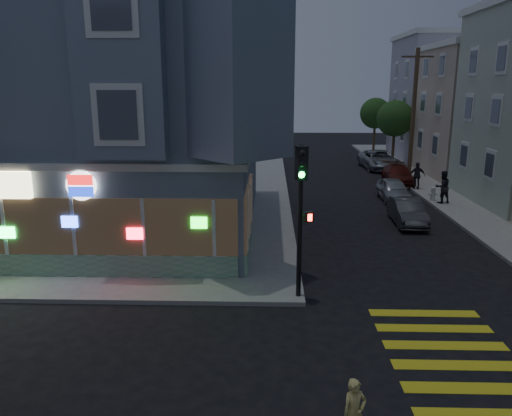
{
  "coord_description": "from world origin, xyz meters",
  "views": [
    {
      "loc": [
        1.89,
        -12.21,
        6.65
      ],
      "look_at": [
        1.37,
        5.71,
        2.22
      ],
      "focal_mm": 35.0,
      "sensor_mm": 36.0,
      "label": 1
    }
  ],
  "objects_px": {
    "utility_pole": "(413,112)",
    "traffic_signal": "(301,197)",
    "street_tree_near": "(395,119)",
    "parked_car_d": "(379,160)",
    "parked_car_b": "(407,212)",
    "street_tree_far": "(375,113)",
    "running_child": "(354,412)",
    "fire_hydrant": "(433,193)",
    "parked_car_a": "(393,190)",
    "parked_car_c": "(398,175)",
    "pedestrian_b": "(417,176)",
    "pedestrian_a": "(443,187)"
  },
  "relations": [
    {
      "from": "parked_car_a",
      "to": "running_child",
      "type": "bearing_deg",
      "value": -104.84
    },
    {
      "from": "traffic_signal",
      "to": "pedestrian_b",
      "type": "bearing_deg",
      "value": 39.19
    },
    {
      "from": "pedestrian_a",
      "to": "fire_hydrant",
      "type": "height_order",
      "value": "pedestrian_a"
    },
    {
      "from": "street_tree_far",
      "to": "pedestrian_a",
      "type": "relative_size",
      "value": 2.89
    },
    {
      "from": "street_tree_near",
      "to": "running_child",
      "type": "xyz_separation_m",
      "value": [
        -8.7,
        -33.98,
        -3.27
      ]
    },
    {
      "from": "pedestrian_b",
      "to": "parked_car_c",
      "type": "distance_m",
      "value": 2.54
    },
    {
      "from": "parked_car_d",
      "to": "traffic_signal",
      "type": "xyz_separation_m",
      "value": [
        -7.88,
        -25.85,
        2.65
      ]
    },
    {
      "from": "running_child",
      "to": "pedestrian_b",
      "type": "xyz_separation_m",
      "value": [
        7.8,
        23.53,
        0.34
      ]
    },
    {
      "from": "utility_pole",
      "to": "running_child",
      "type": "relative_size",
      "value": 6.76
    },
    {
      "from": "parked_car_b",
      "to": "street_tree_far",
      "type": "bearing_deg",
      "value": 83.99
    },
    {
      "from": "parked_car_a",
      "to": "fire_hydrant",
      "type": "distance_m",
      "value": 2.23
    },
    {
      "from": "parked_car_b",
      "to": "street_tree_near",
      "type": "bearing_deg",
      "value": 80.69
    },
    {
      "from": "parked_car_b",
      "to": "fire_hydrant",
      "type": "relative_size",
      "value": 4.56
    },
    {
      "from": "parked_car_c",
      "to": "fire_hydrant",
      "type": "height_order",
      "value": "parked_car_c"
    },
    {
      "from": "street_tree_far",
      "to": "fire_hydrant",
      "type": "xyz_separation_m",
      "value": [
        -0.9,
        -21.78,
        -3.35
      ]
    },
    {
      "from": "utility_pole",
      "to": "parked_car_b",
      "type": "relative_size",
      "value": 2.4
    },
    {
      "from": "running_child",
      "to": "traffic_signal",
      "type": "relative_size",
      "value": 0.28
    },
    {
      "from": "parked_car_c",
      "to": "street_tree_near",
      "type": "bearing_deg",
      "value": 83.25
    },
    {
      "from": "street_tree_near",
      "to": "fire_hydrant",
      "type": "distance_m",
      "value": 14.21
    },
    {
      "from": "street_tree_far",
      "to": "parked_car_a",
      "type": "distance_m",
      "value": 21.68
    },
    {
      "from": "utility_pole",
      "to": "pedestrian_a",
      "type": "bearing_deg",
      "value": -92.7
    },
    {
      "from": "pedestrian_b",
      "to": "street_tree_near",
      "type": "bearing_deg",
      "value": -91.63
    },
    {
      "from": "running_child",
      "to": "parked_car_a",
      "type": "relative_size",
      "value": 0.35
    },
    {
      "from": "street_tree_near",
      "to": "parked_car_d",
      "type": "height_order",
      "value": "street_tree_near"
    },
    {
      "from": "pedestrian_a",
      "to": "running_child",
      "type": "bearing_deg",
      "value": 52.93
    },
    {
      "from": "street_tree_far",
      "to": "running_child",
      "type": "bearing_deg",
      "value": -101.71
    },
    {
      "from": "parked_car_c",
      "to": "traffic_signal",
      "type": "bearing_deg",
      "value": -108.06
    },
    {
      "from": "parked_car_a",
      "to": "parked_car_d",
      "type": "bearing_deg",
      "value": 82.68
    },
    {
      "from": "parked_car_a",
      "to": "traffic_signal",
      "type": "height_order",
      "value": "traffic_signal"
    },
    {
      "from": "street_tree_far",
      "to": "pedestrian_b",
      "type": "xyz_separation_m",
      "value": [
        -0.9,
        -18.45,
        -2.93
      ]
    },
    {
      "from": "street_tree_near",
      "to": "parked_car_a",
      "type": "relative_size",
      "value": 1.4
    },
    {
      "from": "parked_car_a",
      "to": "parked_car_b",
      "type": "xyz_separation_m",
      "value": [
        -0.55,
        -5.2,
        -0.03
      ]
    },
    {
      "from": "pedestrian_b",
      "to": "utility_pole",
      "type": "bearing_deg",
      "value": -95.65
    },
    {
      "from": "running_child",
      "to": "pedestrian_a",
      "type": "height_order",
      "value": "pedestrian_a"
    },
    {
      "from": "pedestrian_b",
      "to": "traffic_signal",
      "type": "relative_size",
      "value": 0.36
    },
    {
      "from": "utility_pole",
      "to": "parked_car_c",
      "type": "height_order",
      "value": "utility_pole"
    },
    {
      "from": "parked_car_d",
      "to": "traffic_signal",
      "type": "bearing_deg",
      "value": -110.68
    },
    {
      "from": "running_child",
      "to": "parked_car_b",
      "type": "bearing_deg",
      "value": 51.04
    },
    {
      "from": "street_tree_far",
      "to": "pedestrian_b",
      "type": "height_order",
      "value": "street_tree_far"
    },
    {
      "from": "parked_car_c",
      "to": "parked_car_d",
      "type": "bearing_deg",
      "value": 93.85
    },
    {
      "from": "street_tree_near",
      "to": "street_tree_far",
      "type": "bearing_deg",
      "value": 90.0
    },
    {
      "from": "utility_pole",
      "to": "pedestrian_b",
      "type": "relative_size",
      "value": 5.25
    },
    {
      "from": "utility_pole",
      "to": "street_tree_near",
      "type": "xyz_separation_m",
      "value": [
        0.2,
        6.0,
        -0.86
      ]
    },
    {
      "from": "utility_pole",
      "to": "parked_car_a",
      "type": "bearing_deg",
      "value": -111.56
    },
    {
      "from": "street_tree_near",
      "to": "street_tree_far",
      "type": "height_order",
      "value": "same"
    },
    {
      "from": "utility_pole",
      "to": "parked_car_c",
      "type": "bearing_deg",
      "value": -122.85
    },
    {
      "from": "running_child",
      "to": "utility_pole",
      "type": "bearing_deg",
      "value": 52.28
    },
    {
      "from": "pedestrian_b",
      "to": "fire_hydrant",
      "type": "height_order",
      "value": "pedestrian_b"
    },
    {
      "from": "utility_pole",
      "to": "traffic_signal",
      "type": "height_order",
      "value": "utility_pole"
    },
    {
      "from": "traffic_signal",
      "to": "fire_hydrant",
      "type": "height_order",
      "value": "traffic_signal"
    }
  ]
}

